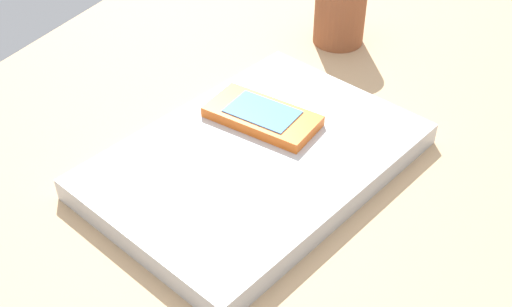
# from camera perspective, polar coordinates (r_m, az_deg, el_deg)

# --- Properties ---
(desk_surface) EXTENTS (1.20, 0.80, 0.03)m
(desk_surface) POSITION_cam_1_polar(r_m,az_deg,el_deg) (0.58, -1.07, -7.77)
(desk_surface) COLOR tan
(desk_surface) RESTS_ON ground
(laptop_closed) EXTENTS (0.35, 0.28, 0.02)m
(laptop_closed) POSITION_cam_1_polar(r_m,az_deg,el_deg) (0.63, 0.00, -0.60)
(laptop_closed) COLOR #B7BABC
(laptop_closed) RESTS_ON desk_surface
(cell_phone_on_laptop) EXTENTS (0.06, 0.12, 0.01)m
(cell_phone_on_laptop) POSITION_cam_1_polar(r_m,az_deg,el_deg) (0.65, 0.55, 3.30)
(cell_phone_on_laptop) COLOR orange
(cell_phone_on_laptop) RESTS_ON laptop_closed
(pen_cup) EXTENTS (0.06, 0.06, 0.10)m
(pen_cup) POSITION_cam_1_polar(r_m,az_deg,el_deg) (0.82, 7.44, 12.82)
(pen_cup) COLOR brown
(pen_cup) RESTS_ON desk_surface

